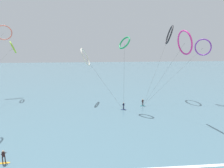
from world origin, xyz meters
TOP-DOWN VIEW (x-y plane):
  - sea_water at (0.00, 106.48)m, footprint 400.00×200.00m
  - surfer_amber at (-14.26, 14.46)m, footprint 1.40×0.72m
  - surfer_navy at (4.39, 33.90)m, footprint 1.40×0.69m
  - surfer_teal at (9.64, 36.27)m, footprint 1.40×0.68m
  - kite_emerald at (4.76, 35.38)m, footprint 3.29×3.88m
  - kite_magenta at (14.73, 26.97)m, footprint 5.96×11.74m
  - kite_lime at (-24.33, 51.18)m, footprint 2.66×42.96m
  - kite_coral at (-28.28, 56.15)m, footprint 5.33×49.05m
  - kite_violet at (26.31, 39.29)m, footprint 18.34×5.05m
  - kite_charcoal at (19.41, 44.88)m, footprint 11.39×11.51m
  - kite_ivory at (-4.03, 44.01)m, footprint 10.09×12.83m
  - wave_crest_far at (7.15, 10.63)m, footprint 11.98×1.03m

SIDE VIEW (x-z plane):
  - sea_water at x=0.00m, z-range 0.00..0.08m
  - wave_crest_far at x=7.15m, z-range 0.00..0.12m
  - surfer_amber at x=-14.26m, z-range -0.03..1.67m
  - surfer_navy at x=4.39m, z-range -0.03..1.67m
  - surfer_teal at x=9.64m, z-range -0.03..1.67m
  - kite_ivory at x=-4.03m, z-range 4.69..18.83m
  - kite_violet at x=26.31m, z-range 6.05..22.59m
  - kite_lime at x=-24.33m, z-range 6.26..22.38m
  - kite_magenta at x=14.73m, z-range 6.33..23.74m
  - kite_emerald at x=4.76m, z-range 6.86..23.58m
  - kite_charcoal at x=19.41m, z-range 7.54..27.98m
  - kite_coral at x=-28.28m, z-range 8.19..29.30m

